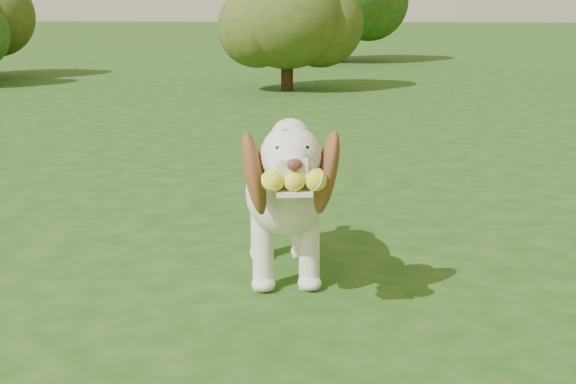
{
  "coord_description": "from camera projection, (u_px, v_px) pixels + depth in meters",
  "views": [
    {
      "loc": [
        0.16,
        -3.03,
        1.25
      ],
      "look_at": [
        -0.07,
        0.18,
        0.47
      ],
      "focal_mm": 50.0,
      "sensor_mm": 36.0,
      "label": 1
    }
  ],
  "objects": [
    {
      "name": "ground",
      "position": [
        303.0,
        314.0,
        3.25
      ],
      "size": [
        80.0,
        80.0,
        0.0
      ],
      "primitive_type": "plane",
      "color": "#1A4313",
      "rests_on": "ground"
    },
    {
      "name": "dog",
      "position": [
        284.0,
        189.0,
        3.56
      ],
      "size": [
        0.51,
        1.22,
        0.8
      ],
      "rotation": [
        0.0,
        0.0,
        0.14
      ],
      "color": "white",
      "rests_on": "ground"
    },
    {
      "name": "shrub_b",
      "position": [
        287.0,
        18.0,
        10.82
      ],
      "size": [
        1.61,
        1.61,
        1.67
      ],
      "color": "#382314",
      "rests_on": "ground"
    }
  ]
}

